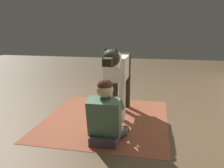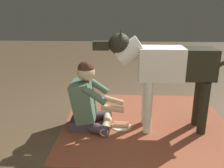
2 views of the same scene
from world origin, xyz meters
TOP-DOWN VIEW (x-y plane):
  - ground_plane at (0.00, 0.00)m, footprint 14.13×14.13m
  - area_rug at (0.12, 0.05)m, footprint 2.05×1.93m
  - person_sitting_on_floor at (0.83, 0.20)m, footprint 0.65×0.58m
  - large_dog at (-0.06, 0.19)m, footprint 1.54×0.33m
  - hot_dog_on_plate at (0.43, 0.19)m, footprint 0.25×0.25m

SIDE VIEW (x-z plane):
  - ground_plane at x=0.00m, z-range 0.00..0.00m
  - area_rug at x=0.12m, z-range 0.00..0.01m
  - hot_dog_on_plate at x=0.43m, z-range -0.01..0.06m
  - person_sitting_on_floor at x=0.83m, z-range -0.08..0.75m
  - large_dog at x=-0.06m, z-range 0.18..1.35m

